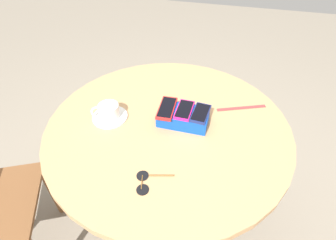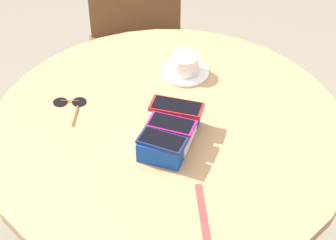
{
  "view_description": "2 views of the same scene",
  "coord_description": "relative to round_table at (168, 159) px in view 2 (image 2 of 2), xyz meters",
  "views": [
    {
      "loc": [
        -0.2,
        0.76,
        1.51
      ],
      "look_at": [
        0.0,
        0.0,
        0.81
      ],
      "focal_mm": 28.0,
      "sensor_mm": 36.0,
      "label": 1
    },
    {
      "loc": [
        -1.09,
        -0.35,
        1.8
      ],
      "look_at": [
        0.0,
        0.0,
        0.81
      ],
      "focal_mm": 60.0,
      "sensor_mm": 36.0,
      "label": 2
    }
  ],
  "objects": [
    {
      "name": "phone_magenta",
      "position": [
        -0.06,
        -0.03,
        0.19
      ],
      "size": [
        0.06,
        0.12,
        0.01
      ],
      "color": "#D11975",
      "rests_on": "phone_box"
    },
    {
      "name": "lanyard_strap",
      "position": [
        -0.29,
        -0.18,
        0.13
      ],
      "size": [
        0.21,
        0.1,
        0.0
      ],
      "primitive_type": "cube",
      "rotation": [
        0.0,
        0.0,
        0.39
      ],
      "color": "red",
      "rests_on": "round_table"
    },
    {
      "name": "sunglasses",
      "position": [
        0.0,
        0.29,
        0.13
      ],
      "size": [
        0.12,
        0.1,
        0.01
      ],
      "color": "black",
      "rests_on": "round_table"
    },
    {
      "name": "phone_red",
      "position": [
        0.01,
        -0.02,
        0.19
      ],
      "size": [
        0.07,
        0.14,
        0.01
      ],
      "color": "red",
      "rests_on": "phone_box"
    },
    {
      "name": "chair_near_window",
      "position": [
        0.8,
        0.39,
        -0.23
      ],
      "size": [
        0.56,
        0.56,
        0.8
      ],
      "color": "brown",
      "rests_on": "ground_plane"
    },
    {
      "name": "phone_navy",
      "position": [
        -0.13,
        -0.02,
        0.19
      ],
      "size": [
        0.07,
        0.12,
        0.01
      ],
      "color": "navy",
      "rests_on": "phone_box"
    },
    {
      "name": "round_table",
      "position": [
        0.0,
        0.0,
        0.0
      ],
      "size": [
        0.99,
        0.99,
        0.79
      ],
      "color": "#2D2D2D",
      "rests_on": "ground_plane"
    },
    {
      "name": "saucer",
      "position": [
        0.24,
        0.02,
        0.13
      ],
      "size": [
        0.15,
        0.15,
        0.01
      ],
      "primitive_type": "cylinder",
      "color": "silver",
      "rests_on": "round_table"
    },
    {
      "name": "phone_box",
      "position": [
        -0.06,
        -0.02,
        0.16
      ],
      "size": [
        0.2,
        0.12,
        0.06
      ],
      "color": "#0F42AD",
      "rests_on": "round_table"
    },
    {
      "name": "coffee_cup",
      "position": [
        0.25,
        0.02,
        0.16
      ],
      "size": [
        0.11,
        0.08,
        0.06
      ],
      "color": "silver",
      "rests_on": "saucer"
    }
  ]
}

